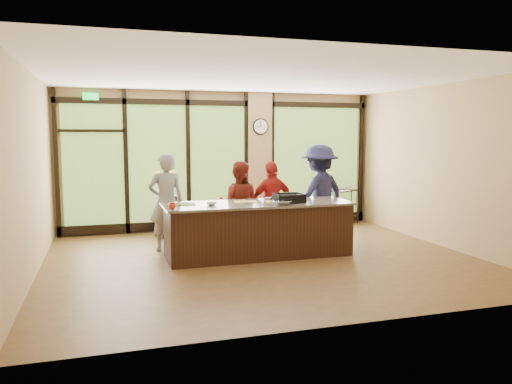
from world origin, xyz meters
TOP-DOWN VIEW (x-y plane):
  - floor at (0.00, 0.00)m, footprint 7.00×7.00m
  - ceiling at (0.00, 0.00)m, footprint 7.00×7.00m
  - back_wall at (0.00, 3.00)m, footprint 7.00×0.00m
  - left_wall at (-3.50, 0.00)m, footprint 0.00×6.00m
  - right_wall at (3.50, 0.00)m, footprint 0.00×6.00m
  - window_wall at (0.16, 2.95)m, footprint 6.90×0.12m
  - island_base at (0.00, 0.30)m, footprint 3.10×1.00m
  - countertop at (0.00, 0.30)m, footprint 3.20×1.10m
  - wall_clock at (0.85, 2.87)m, footprint 0.36×0.04m
  - cook_left at (-1.45, 1.14)m, footprint 0.64×0.42m
  - cook_midleft at (-0.12, 1.13)m, footprint 0.94×0.85m
  - cook_midright at (0.51, 1.05)m, footprint 0.97×0.52m
  - cook_right at (1.44, 0.99)m, footprint 1.39×1.11m
  - roasting_pan at (0.50, 0.14)m, footprint 0.57×0.50m
  - mixing_bowl at (0.27, -0.10)m, footprint 0.34×0.34m
  - cutting_board_left at (-1.25, 0.45)m, footprint 0.41×0.32m
  - cutting_board_center at (-0.19, 0.42)m, footprint 0.45×0.38m
  - cutting_board_right at (0.33, 0.27)m, footprint 0.45×0.39m
  - prep_bowl_near at (-0.83, 0.21)m, footprint 0.17×0.17m
  - prep_bowl_mid at (-0.23, 0.19)m, footprint 0.17×0.17m
  - prep_bowl_far at (0.30, 0.66)m, footprint 0.18×0.18m
  - red_ramekin at (-1.50, -0.04)m, footprint 0.15×0.15m
  - flower_stand at (-1.29, 2.34)m, footprint 0.49×0.49m
  - flower_vase at (-1.29, 2.34)m, footprint 0.25×0.25m
  - bar_cart at (2.85, 2.75)m, footprint 0.73×0.60m

SIDE VIEW (x-z plane):
  - floor at x=0.00m, z-range 0.00..0.00m
  - flower_stand at x=-1.29m, z-range 0.00..0.85m
  - island_base at x=0.00m, z-range 0.00..0.88m
  - bar_cart at x=2.85m, z-range 0.09..0.96m
  - cook_midright at x=0.51m, z-range 0.00..1.58m
  - cook_midleft at x=-0.12m, z-range 0.00..1.58m
  - cook_left at x=-1.45m, z-range 0.00..1.75m
  - countertop at x=0.00m, z-range 0.88..0.92m
  - cutting_board_right at x=0.33m, z-range 0.92..0.93m
  - cutting_board_left at x=-1.25m, z-range 0.92..0.93m
  - cutting_board_center at x=-0.19m, z-range 0.92..0.93m
  - prep_bowl_far at x=0.30m, z-range 0.92..0.95m
  - cook_right at x=1.44m, z-range 0.00..1.88m
  - prep_bowl_mid at x=-0.23m, z-range 0.92..0.96m
  - prep_bowl_near at x=-0.83m, z-range 0.92..0.97m
  - mixing_bowl at x=0.27m, z-range 0.92..1.00m
  - roasting_pan at x=0.50m, z-range 0.92..1.01m
  - red_ramekin at x=-1.50m, z-range 0.92..1.01m
  - flower_vase at x=-1.29m, z-range 0.85..1.09m
  - window_wall at x=0.16m, z-range -0.11..2.89m
  - back_wall at x=0.00m, z-range -2.00..5.00m
  - left_wall at x=-3.50m, z-range -1.50..4.50m
  - right_wall at x=3.50m, z-range -1.50..4.50m
  - wall_clock at x=0.85m, z-range 2.07..2.43m
  - ceiling at x=0.00m, z-range 3.00..3.00m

